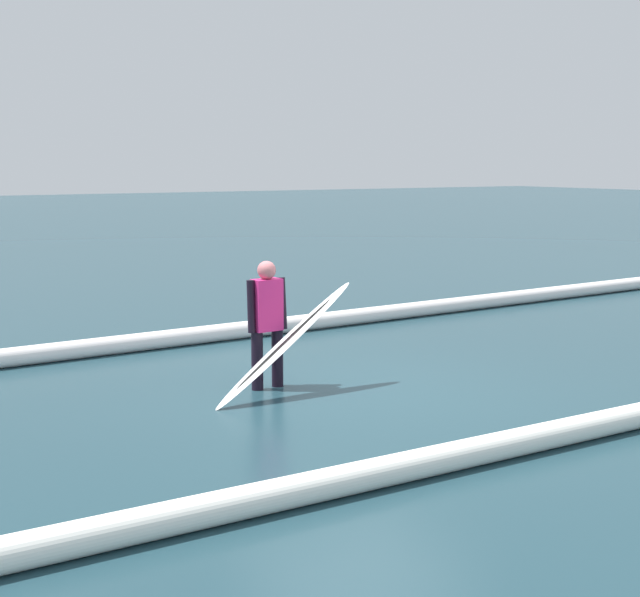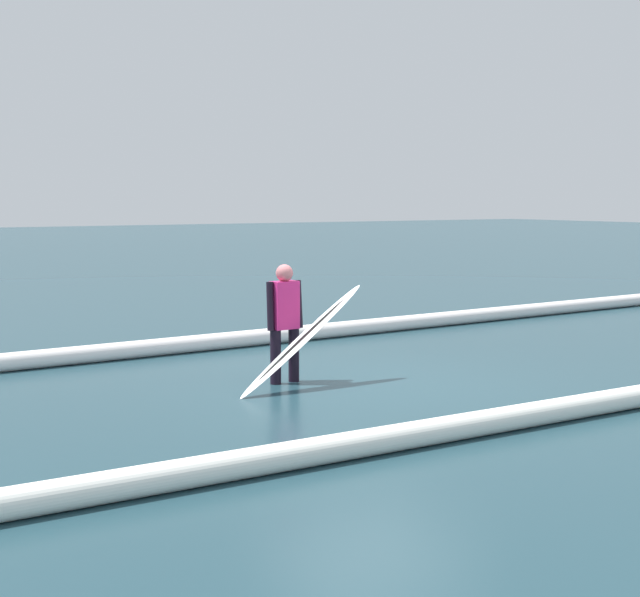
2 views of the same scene
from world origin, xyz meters
name	(u,v)px [view 2 (image 2 of 2)]	position (x,y,z in m)	size (l,w,h in m)	color
ground_plane	(369,384)	(0.00, 0.00, 0.00)	(132.63, 132.63, 0.00)	#1F3D47
surfer	(285,317)	(0.87, -0.64, 0.85)	(0.52, 0.22, 1.53)	black
surfboard	(303,339)	(0.85, -0.23, 0.62)	(1.99, 0.56, 1.26)	white
wave_crest_foreground	(179,345)	(1.09, -3.47, 0.13)	(0.26, 0.26, 24.64)	white
wave_crest_midground	(511,418)	(0.18, 2.76, 0.13)	(0.26, 0.26, 22.75)	white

